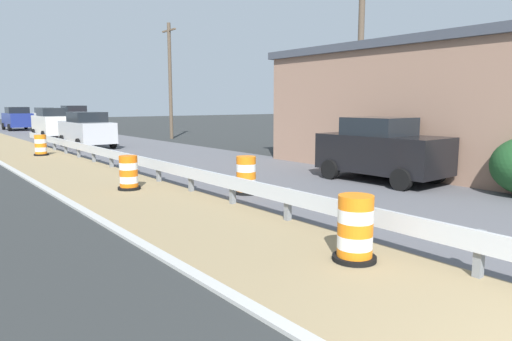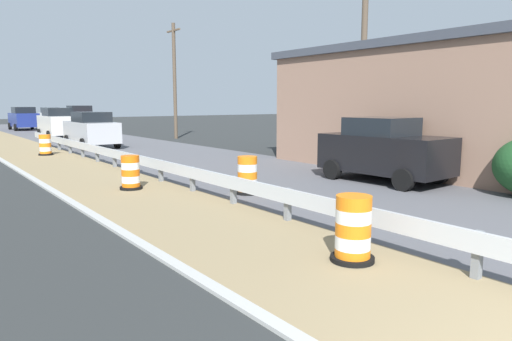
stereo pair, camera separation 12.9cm
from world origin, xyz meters
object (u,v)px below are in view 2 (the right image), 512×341
traffic_barrel_far (45,146)px  traffic_barrel_nearest (353,232)px  car_trailing_near_lane (51,117)px  car_lead_far_lane (57,123)px  car_lead_near_lane (91,130)px  car_distant_a (80,119)px  utility_pole_mid (175,79)px  traffic_barrel_mid (131,174)px  utility_pole_near (363,67)px  car_mid_far_lane (384,150)px  car_trailing_far_lane (24,118)px  traffic_barrel_close (247,177)px

traffic_barrel_far → traffic_barrel_nearest: bearing=-89.1°
car_trailing_near_lane → car_lead_far_lane: bearing=-9.8°
car_trailing_near_lane → traffic_barrel_far: bearing=-11.7°
traffic_barrel_far → car_lead_far_lane: (3.28, 10.90, 0.63)m
car_lead_near_lane → car_distant_a: 15.54m
car_distant_a → utility_pole_mid: bearing=14.2°
traffic_barrel_far → car_lead_far_lane: bearing=73.3°
traffic_barrel_mid → car_trailing_near_lane: car_trailing_near_lane is taller
car_lead_far_lane → traffic_barrel_far: bearing=163.9°
traffic_barrel_far → car_distant_a: 19.09m
car_lead_near_lane → utility_pole_mid: size_ratio=0.60×
utility_pole_mid → utility_pole_near: bearing=-91.7°
car_mid_far_lane → car_distant_a: (0.02, 32.28, 0.11)m
traffic_barrel_nearest → utility_pole_mid: 26.60m
car_mid_far_lane → traffic_barrel_mid: bearing=-119.1°
car_lead_near_lane → car_distant_a: car_distant_a is taller
utility_pole_mid → car_lead_far_lane: bearing=141.0°
utility_pole_near → car_mid_far_lane: bearing=-129.0°
traffic_barrel_nearest → utility_pole_mid: bearing=68.8°
traffic_barrel_far → car_lead_far_lane: car_lead_far_lane is taller
car_lead_far_lane → car_trailing_far_lane: 12.63m
car_mid_far_lane → traffic_barrel_close: bearing=-103.8°
traffic_barrel_mid → traffic_barrel_nearest: bearing=-87.0°
traffic_barrel_mid → utility_pole_near: utility_pole_near is taller
car_mid_far_lane → utility_pole_near: utility_pole_near is taller
traffic_barrel_mid → car_mid_far_lane: 7.84m
car_distant_a → utility_pole_mid: (2.95, -12.20, 2.96)m
car_lead_near_lane → utility_pole_near: bearing=-155.9°
utility_pole_near → utility_pole_mid: 17.05m
traffic_barrel_mid → utility_pole_mid: (9.95, 16.54, 3.64)m
car_trailing_near_lane → utility_pole_near: utility_pole_near is taller
car_lead_far_lane → car_mid_far_lane: (3.57, -25.38, -0.05)m
car_trailing_far_lane → utility_pole_near: 35.57m
traffic_barrel_nearest → car_distant_a: car_distant_a is taller
car_lead_far_lane → utility_pole_near: utility_pole_near is taller
car_lead_far_lane → utility_pole_near: (6.02, -22.35, 2.81)m
traffic_barrel_far → car_lead_near_lane: bearing=41.8°
traffic_barrel_nearest → utility_pole_mid: (9.52, 24.57, 3.61)m
car_mid_far_lane → car_trailing_far_lane: car_trailing_far_lane is taller
car_trailing_far_lane → utility_pole_mid: bearing=-161.2°
traffic_barrel_nearest → traffic_barrel_mid: 8.04m
traffic_barrel_close → car_lead_near_lane: bearing=86.9°
car_trailing_near_lane → car_lead_far_lane: size_ratio=0.94×
traffic_barrel_close → utility_pole_near: utility_pole_near is taller
car_lead_near_lane → car_trailing_near_lane: bearing=-8.2°
car_trailing_near_lane → car_trailing_far_lane: bearing=-32.8°
utility_pole_near → car_trailing_near_lane: bearing=93.3°
traffic_barrel_close → car_lead_far_lane: size_ratio=0.24×
traffic_barrel_close → car_trailing_near_lane: 42.45m
car_trailing_far_lane → car_distant_a: 6.68m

